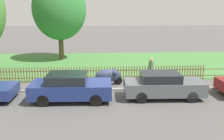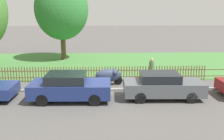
% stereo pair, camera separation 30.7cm
% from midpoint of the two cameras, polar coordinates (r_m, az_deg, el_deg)
% --- Properties ---
extents(ground_plane, '(120.00, 120.00, 0.00)m').
position_cam_midpoint_polar(ground_plane, '(14.67, -2.72, -4.90)').
color(ground_plane, '#565451').
extents(kerb_stone, '(41.85, 0.20, 0.12)m').
position_cam_midpoint_polar(kerb_stone, '(14.75, -2.72, -4.55)').
color(kerb_stone, gray).
rests_on(kerb_stone, ground).
extents(grass_strip, '(41.85, 10.97, 0.01)m').
position_cam_midpoint_polar(grass_strip, '(22.01, -2.55, 1.45)').
color(grass_strip, '#477F3D').
rests_on(grass_strip, ground).
extents(park_fence, '(41.85, 0.05, 1.01)m').
position_cam_midpoint_polar(park_fence, '(16.57, -2.68, -0.89)').
color(park_fence, brown).
rests_on(park_fence, ground).
extents(parked_car_black_saloon, '(4.23, 1.98, 1.45)m').
position_cam_midpoint_polar(parked_car_black_saloon, '(13.24, -8.98, -3.77)').
color(parked_car_black_saloon, navy).
rests_on(parked_car_black_saloon, ground).
extents(parked_car_navy_estate, '(4.26, 1.81, 1.40)m').
position_cam_midpoint_polar(parked_car_navy_estate, '(13.65, 12.09, -3.48)').
color(parked_car_navy_estate, '#51565B').
rests_on(parked_car_navy_estate, ground).
extents(covered_motorcycle, '(1.80, 0.87, 1.04)m').
position_cam_midpoint_polar(covered_motorcycle, '(15.69, -0.14, -1.23)').
color(covered_motorcycle, black).
rests_on(covered_motorcycle, ground).
extents(tree_mid_park, '(4.90, 4.90, 7.50)m').
position_cam_midpoint_polar(tree_mid_park, '(23.97, -11.07, 13.45)').
color(tree_mid_park, brown).
rests_on(tree_mid_park, ground).
extents(pedestrian_near_fence, '(0.46, 0.46, 1.61)m').
position_cam_midpoint_polar(pedestrian_near_fence, '(16.50, 9.54, 0.31)').
color(pedestrian_near_fence, '#2D3351').
rests_on(pedestrian_near_fence, ground).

